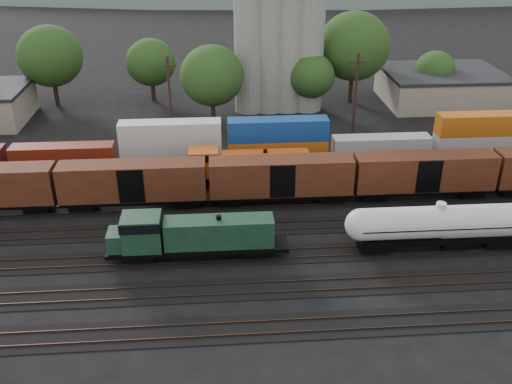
{
  "coord_description": "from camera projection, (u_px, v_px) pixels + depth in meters",
  "views": [
    {
      "loc": [
        -6.2,
        -48.7,
        28.82
      ],
      "look_at": [
        -2.46,
        2.0,
        3.0
      ],
      "focal_mm": 40.0,
      "sensor_mm": 36.0,
      "label": 1
    }
  ],
  "objects": [
    {
      "name": "utility_poles",
      "position": [
        264.0,
        99.0,
        73.51
      ],
      "size": [
        122.2,
        0.36,
        12.0
      ],
      "color": "black",
      "rests_on": "ground"
    },
    {
      "name": "tree_band",
      "position": [
        289.0,
        59.0,
        87.58
      ],
      "size": [
        164.48,
        22.12,
        14.29
      ],
      "color": "black",
      "rests_on": "ground"
    },
    {
      "name": "industrial_sheds",
      "position": [
        299.0,
        95.0,
        87.38
      ],
      "size": [
        119.38,
        17.26,
        5.1
      ],
      "color": "#9E937F",
      "rests_on": "ground"
    },
    {
      "name": "orange_locomotive",
      "position": [
        241.0,
        165.0,
        64.35
      ],
      "size": [
        16.47,
        2.74,
        4.12
      ],
      "color": "black",
      "rests_on": "ground"
    },
    {
      "name": "green_locomotive",
      "position": [
        187.0,
        236.0,
        50.61
      ],
      "size": [
        16.15,
        2.85,
        4.28
      ],
      "color": "black",
      "rests_on": "ground"
    },
    {
      "name": "grain_silo",
      "position": [
        278.0,
        37.0,
        83.89
      ],
      "size": [
        13.4,
        5.0,
        29.0
      ],
      "color": "gray",
      "rests_on": "ground"
    },
    {
      "name": "distant_hills",
      "position": [
        270.0,
        9.0,
        298.83
      ],
      "size": [
        860.0,
        286.0,
        130.0
      ],
      "color": "#59665B",
      "rests_on": "ground"
    },
    {
      "name": "boxcar_string",
      "position": [
        208.0,
        180.0,
        59.32
      ],
      "size": [
        153.6,
        2.9,
        4.2
      ],
      "color": "black",
      "rests_on": "ground"
    },
    {
      "name": "container_wall",
      "position": [
        286.0,
        145.0,
        69.03
      ],
      "size": [
        161.67,
        2.6,
        5.8
      ],
      "color": "black",
      "rests_on": "ground"
    },
    {
      "name": "tank_car_b",
      "position": [
        511.0,
        224.0,
        52.58
      ],
      "size": [
        15.3,
        2.74,
        4.01
      ],
      "color": "silver",
      "rests_on": "ground"
    },
    {
      "name": "tank_car_a",
      "position": [
        438.0,
        224.0,
        52.0
      ],
      "size": [
        17.29,
        3.1,
        4.53
      ],
      "color": "silver",
      "rests_on": "ground"
    },
    {
      "name": "tracks",
      "position": [
        282.0,
        227.0,
        56.74
      ],
      "size": [
        180.0,
        33.2,
        0.2
      ],
      "color": "black",
      "rests_on": "ground"
    },
    {
      "name": "ground",
      "position": [
        282.0,
        227.0,
        56.76
      ],
      "size": [
        600.0,
        600.0,
        0.0
      ],
      "primitive_type": "plane",
      "color": "black"
    }
  ]
}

